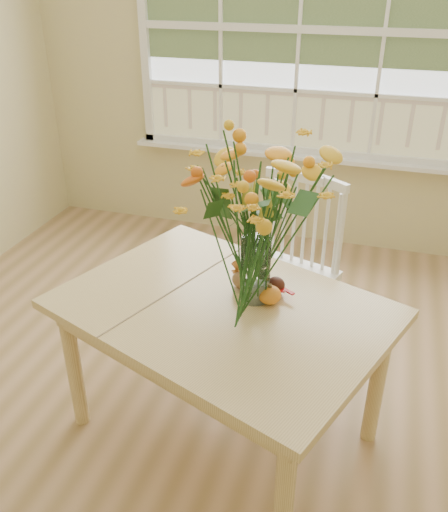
% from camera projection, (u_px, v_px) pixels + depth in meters
% --- Properties ---
extents(floor, '(4.00, 4.50, 0.01)m').
position_uv_depth(floor, '(192.00, 445.00, 2.49)').
color(floor, '#9A794A').
rests_on(floor, ground).
extents(wall_back, '(4.00, 0.02, 2.70)m').
position_uv_depth(wall_back, '(299.00, 60.00, 3.72)').
color(wall_back, beige).
rests_on(wall_back, floor).
extents(window, '(2.42, 0.12, 1.74)m').
position_uv_depth(window, '(299.00, 32.00, 3.60)').
color(window, silver).
rests_on(window, wall_back).
extents(dining_table, '(1.56, 1.34, 0.70)m').
position_uv_depth(dining_table, '(223.00, 323.00, 2.28)').
color(dining_table, tan).
rests_on(dining_table, floor).
extents(windsor_chair, '(0.56, 0.55, 0.98)m').
position_uv_depth(windsor_chair, '(293.00, 261.00, 2.88)').
color(windsor_chair, white).
rests_on(windsor_chair, floor).
extents(flower_vase, '(0.58, 0.58, 0.69)m').
position_uv_depth(flower_vase, '(257.00, 208.00, 2.08)').
color(flower_vase, white).
rests_on(flower_vase, dining_table).
extents(pumpkin, '(0.10, 0.10, 0.08)m').
position_uv_depth(pumpkin, '(270.00, 296.00, 2.23)').
color(pumpkin, orange).
rests_on(pumpkin, dining_table).
extents(turkey_figurine, '(0.11, 0.10, 0.11)m').
position_uv_depth(turkey_figurine, '(241.00, 281.00, 2.32)').
color(turkey_figurine, '#CCB78C').
rests_on(turkey_figurine, dining_table).
extents(dark_gourd, '(0.13, 0.08, 0.07)m').
position_uv_depth(dark_gourd, '(276.00, 286.00, 2.30)').
color(dark_gourd, '#38160F').
rests_on(dark_gourd, dining_table).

